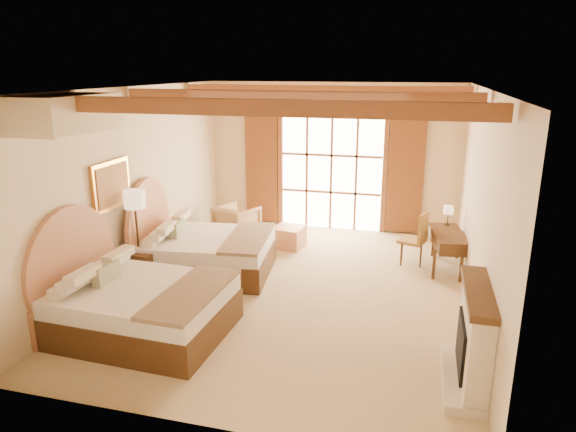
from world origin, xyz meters
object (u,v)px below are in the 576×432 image
(armchair, at_px, (237,222))
(bed_near, at_px, (131,301))
(bed_far, at_px, (198,248))
(desk, at_px, (447,249))
(nightstand, at_px, (144,268))

(armchair, bearing_deg, bed_near, 111.82)
(bed_near, distance_m, bed_far, 2.22)
(desk, bearing_deg, bed_near, -149.92)
(bed_far, distance_m, nightstand, 1.01)
(nightstand, distance_m, desk, 5.29)
(bed_far, distance_m, desk, 4.44)
(armchair, bearing_deg, nightstand, 98.45)
(nightstand, height_order, armchair, armchair)
(bed_far, bearing_deg, armchair, 82.69)
(nightstand, relative_size, desk, 0.46)
(nightstand, bearing_deg, bed_far, 59.32)
(bed_far, bearing_deg, desk, 10.10)
(nightstand, xyz_separation_m, armchair, (0.65, 2.68, 0.05))
(bed_near, distance_m, nightstand, 1.58)
(bed_near, height_order, armchair, bed_near)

